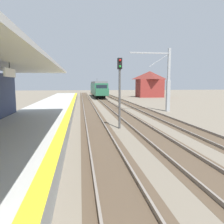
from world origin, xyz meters
name	(u,v)px	position (x,y,z in m)	size (l,w,h in m)	color
station_platform	(39,121)	(-2.50, 16.00, 0.45)	(5.00, 80.00, 0.91)	#A8A8A3
track_pair_nearest_platform	(92,117)	(1.90, 20.00, 0.05)	(2.34, 120.00, 0.16)	#4C3D2D
track_pair_middle	(125,116)	(5.30, 20.00, 0.05)	(2.34, 120.00, 0.16)	#4C3D2D
track_pair_far_side	(157,115)	(8.70, 20.00, 0.05)	(2.34, 120.00, 0.16)	#4C3D2D
approaching_train	(98,88)	(5.30, 53.48, 2.18)	(2.93, 19.60, 4.76)	#286647
rail_signal_post	(120,86)	(3.64, 14.27, 3.19)	(0.32, 0.34, 5.20)	#4C4C4C
catenary_pylon_far_side	(166,82)	(10.98, 23.52, 3.60)	(5.00, 0.40, 7.50)	#9EA3A8
distant_trackside_house	(150,84)	(17.93, 51.13, 3.34)	(6.60, 5.28, 6.40)	maroon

